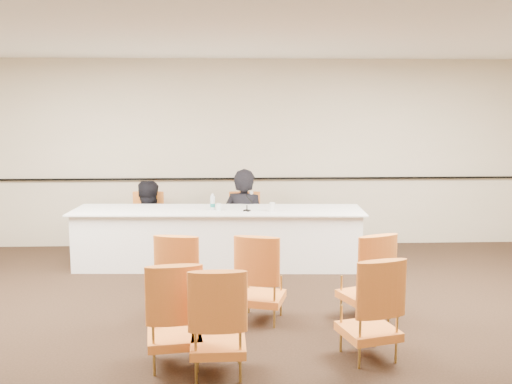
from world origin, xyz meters
TOP-DOWN VIEW (x-y plane):
  - floor at (0.00, 0.00)m, footprint 10.00×10.00m
  - ceiling at (0.00, 0.00)m, footprint 10.00×10.00m
  - wall_back at (0.00, 4.00)m, footprint 10.00×0.04m
  - wall_rail at (0.00, 3.96)m, footprint 9.80×0.04m
  - panel_table at (-0.36, 2.74)m, footprint 4.11×1.12m
  - panelist_main at (0.02, 3.31)m, footprint 0.79×0.66m
  - panelist_main_chair at (0.02, 3.31)m, footprint 0.52×0.52m
  - panelist_second at (-1.47, 3.38)m, footprint 0.95×0.84m
  - panelist_second_chair at (-1.47, 3.38)m, footprint 0.52×0.52m
  - papers at (0.17, 2.63)m, footprint 0.33×0.26m
  - microphone at (0.04, 2.58)m, footprint 0.17×0.22m
  - water_bottle at (-0.44, 2.72)m, footprint 0.08×0.08m
  - drinking_glass at (-0.35, 2.66)m, footprint 0.07×0.07m
  - coffee_cup at (0.39, 2.54)m, footprint 0.10×0.10m
  - aud_chair_front_left at (-0.69, 0.67)m, footprint 0.59×0.59m
  - aud_chair_front_mid at (0.14, 0.61)m, footprint 0.62×0.62m
  - aud_chair_front_right at (1.24, 0.61)m, footprint 0.65×0.65m
  - aud_chair_back_left at (-0.67, -0.42)m, footprint 0.57×0.57m
  - aud_chair_back_mid at (-0.28, -0.60)m, footprint 0.51×0.51m
  - aud_chair_back_right at (1.05, -0.34)m, footprint 0.61×0.61m

SIDE VIEW (x-z plane):
  - floor at x=0.00m, z-range 0.00..0.00m
  - panelist_second at x=-1.47m, z-range -0.51..1.15m
  - panelist_main at x=0.02m, z-range -0.53..1.33m
  - panel_table at x=-0.36m, z-range 0.00..0.82m
  - panelist_main_chair at x=0.02m, z-range 0.00..0.95m
  - panelist_second_chair at x=-1.47m, z-range 0.00..0.95m
  - aud_chair_front_left at x=-0.69m, z-range 0.00..0.95m
  - aud_chair_front_mid at x=0.14m, z-range 0.00..0.95m
  - aud_chair_front_right at x=1.24m, z-range 0.00..0.95m
  - aud_chair_back_left at x=-0.67m, z-range 0.00..0.95m
  - aud_chair_back_mid at x=-0.28m, z-range 0.00..0.95m
  - aud_chair_back_right at x=1.05m, z-range 0.00..0.95m
  - papers at x=0.17m, z-range 0.82..0.82m
  - drinking_glass at x=-0.35m, z-range 0.82..0.92m
  - coffee_cup at x=0.39m, z-range 0.82..0.94m
  - water_bottle at x=-0.44m, z-range 0.82..1.04m
  - microphone at x=0.04m, z-range 0.82..1.08m
  - wall_rail at x=0.00m, z-range 1.09..1.11m
  - wall_back at x=0.00m, z-range 0.00..3.00m
  - ceiling at x=0.00m, z-range 3.00..3.00m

